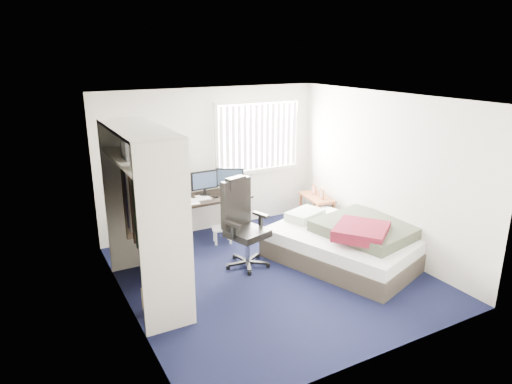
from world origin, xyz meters
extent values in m
plane|color=black|center=(0.00, 0.00, 0.00)|extent=(4.20, 4.20, 0.00)
plane|color=silver|center=(0.00, 2.10, 1.25)|extent=(4.00, 0.00, 4.00)
plane|color=silver|center=(0.00, -2.10, 1.25)|extent=(4.00, 0.00, 4.00)
plane|color=silver|center=(-2.00, 0.00, 1.25)|extent=(0.00, 4.20, 4.20)
plane|color=silver|center=(2.00, 0.00, 1.25)|extent=(0.00, 4.20, 4.20)
plane|color=white|center=(0.00, 0.00, 2.50)|extent=(4.20, 4.20, 0.00)
cube|color=white|center=(0.90, 2.08, 1.60)|extent=(1.60, 0.02, 1.20)
cube|color=beige|center=(0.90, 2.05, 2.23)|extent=(1.72, 0.06, 0.06)
cube|color=beige|center=(0.90, 2.05, 0.97)|extent=(1.72, 0.06, 0.06)
cube|color=white|center=(0.90, 2.02, 1.60)|extent=(1.60, 0.04, 1.16)
cube|color=beige|center=(-1.70, -0.60, 1.10)|extent=(0.60, 0.04, 2.20)
cube|color=beige|center=(-1.70, 1.20, 1.10)|extent=(0.60, 0.04, 2.20)
cube|color=beige|center=(-1.70, 0.30, 2.20)|extent=(0.60, 1.80, 0.04)
cube|color=beige|center=(-1.70, 0.30, 1.82)|extent=(0.56, 1.74, 0.03)
cylinder|color=silver|center=(-1.70, 0.30, 1.70)|extent=(0.03, 1.72, 0.03)
cube|color=#26262B|center=(-1.70, 0.20, 1.25)|extent=(0.38, 1.10, 0.90)
cube|color=beige|center=(-1.38, 0.75, 1.10)|extent=(0.03, 0.90, 2.20)
cube|color=white|center=(-1.70, -0.15, 1.96)|extent=(0.38, 0.30, 0.24)
cube|color=gray|center=(-1.70, 0.35, 1.95)|extent=(0.34, 0.28, 0.22)
cube|color=black|center=(-0.30, 1.73, 0.71)|extent=(1.49, 0.72, 0.04)
cylinder|color=black|center=(-0.97, 1.43, 0.34)|extent=(0.04, 0.04, 0.69)
cylinder|color=black|center=(-0.98, 2.00, 0.34)|extent=(0.04, 0.04, 0.69)
cylinder|color=black|center=(0.39, 1.46, 0.34)|extent=(0.04, 0.04, 0.69)
cylinder|color=black|center=(0.38, 2.03, 0.34)|extent=(0.04, 0.04, 0.69)
cube|color=white|center=(-0.77, 1.84, 1.01)|extent=(0.50, 0.04, 0.36)
cube|color=white|center=(-0.77, 1.84, 1.01)|extent=(0.45, 0.01, 0.31)
cube|color=black|center=(-0.25, 1.85, 0.99)|extent=(0.48, 0.04, 0.32)
cube|color=#1E2838|center=(-0.25, 1.85, 0.99)|extent=(0.43, 0.01, 0.27)
cube|color=black|center=(0.21, 1.82, 0.99)|extent=(0.48, 0.04, 0.32)
cube|color=#1E2838|center=(0.21, 1.82, 0.99)|extent=(0.43, 0.01, 0.27)
cube|color=white|center=(-0.44, 1.63, 0.74)|extent=(0.40, 0.15, 0.02)
cube|color=black|center=(-0.15, 1.63, 0.74)|extent=(0.06, 0.10, 0.02)
cylinder|color=silver|center=(0.00, 1.69, 0.81)|extent=(0.08, 0.08, 0.16)
cube|color=white|center=(-0.30, 1.73, 0.73)|extent=(0.31, 0.29, 0.00)
cube|color=black|center=(-0.17, 0.43, 0.06)|extent=(0.77, 0.77, 0.12)
cylinder|color=silver|center=(-0.17, 0.43, 0.28)|extent=(0.06, 0.06, 0.41)
cube|color=black|center=(-0.17, 0.43, 0.52)|extent=(0.65, 0.65, 0.10)
cube|color=black|center=(-0.24, 0.66, 0.93)|extent=(0.53, 0.25, 0.73)
cube|color=black|center=(-0.24, 0.66, 1.24)|extent=(0.33, 0.21, 0.17)
cube|color=black|center=(-0.44, 0.35, 0.74)|extent=(0.15, 0.30, 0.04)
cube|color=black|center=(0.10, 0.51, 0.74)|extent=(0.15, 0.30, 0.04)
cube|color=white|center=(-0.14, 1.40, 0.26)|extent=(0.39, 0.35, 0.03)
cylinder|color=white|center=(-0.28, 1.34, 0.12)|extent=(0.04, 0.04, 0.24)
cylinder|color=white|center=(-0.24, 1.52, 0.12)|extent=(0.04, 0.04, 0.24)
cylinder|color=white|center=(-0.05, 1.28, 0.12)|extent=(0.04, 0.04, 0.24)
cylinder|color=white|center=(0.00, 1.45, 0.12)|extent=(0.04, 0.04, 0.24)
cube|color=brown|center=(1.75, 1.37, 0.51)|extent=(0.49, 0.82, 0.04)
cube|color=brown|center=(1.55, 1.04, 0.25)|extent=(0.05, 0.05, 0.49)
cube|color=brown|center=(1.64, 1.73, 0.25)|extent=(0.05, 0.05, 0.49)
cube|color=brown|center=(1.86, 1.00, 0.25)|extent=(0.05, 0.05, 0.49)
cube|color=brown|center=(1.95, 1.69, 0.25)|extent=(0.05, 0.05, 0.49)
cube|color=brown|center=(1.73, 1.19, 0.62)|extent=(0.04, 0.14, 0.18)
cube|color=brown|center=(1.77, 1.48, 0.62)|extent=(0.04, 0.14, 0.18)
cube|color=#3D352C|center=(1.25, -0.10, 0.14)|extent=(2.21, 2.54, 0.28)
cube|color=white|center=(1.25, -0.10, 0.36)|extent=(2.16, 2.49, 0.19)
cube|color=beige|center=(1.00, 0.64, 0.53)|extent=(0.70, 0.57, 0.14)
cube|color=#394030|center=(1.47, -0.29, 0.53)|extent=(1.47, 1.56, 0.18)
cube|color=maroon|center=(1.17, -0.50, 0.62)|extent=(1.02, 1.01, 0.16)
cube|color=tan|center=(-1.65, -0.10, 0.15)|extent=(0.46, 0.40, 0.30)
camera|label=1|loc=(-3.02, -5.08, 3.08)|focal=32.00mm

